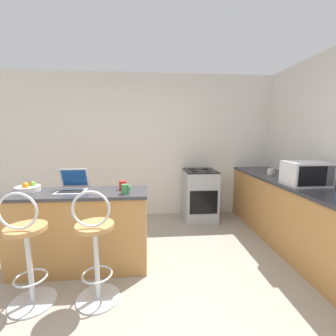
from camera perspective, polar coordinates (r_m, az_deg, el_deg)
ground_plane at (r=2.27m, az=-8.83°, el=-34.05°), size 20.00×20.00×0.00m
wall_back at (r=4.19m, az=-6.86°, el=5.44°), size 12.00×0.06×2.60m
breakfast_bar at (r=2.82m, az=-21.23°, el=-14.49°), size 1.51×0.52×0.90m
counter_right at (r=3.47m, az=30.44°, el=-10.72°), size 0.67×3.02×0.90m
bar_stool_near at (r=2.43m, az=-32.16°, el=-17.55°), size 0.40×0.40×1.07m
bar_stool_far at (r=2.24m, az=-17.95°, el=-18.95°), size 0.40×0.40×1.07m
laptop at (r=2.75m, az=-23.05°, el=-4.07°), size 0.31×0.32×0.24m
microwave at (r=3.25m, az=31.64°, el=-1.22°), size 0.49×0.35×0.30m
stove_range at (r=4.08m, az=8.06°, el=-6.80°), size 0.55×0.61×0.91m
mug_red at (r=2.63m, az=-11.36°, el=-4.33°), size 0.10×0.08×0.10m
mug_white at (r=3.85m, az=24.55°, el=-0.85°), size 0.10×0.08×0.10m
fruit_bowl at (r=2.97m, az=-32.00°, el=-4.33°), size 0.26×0.26×0.11m
mug_green at (r=2.44m, az=-10.75°, el=-5.27°), size 0.09×0.08×0.10m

